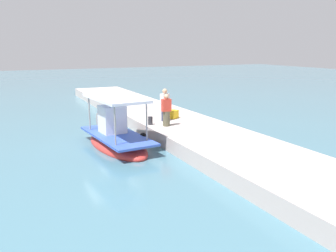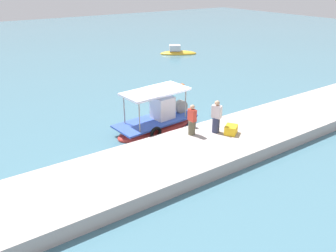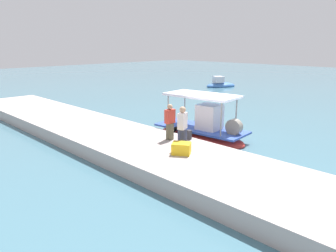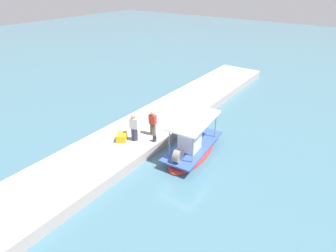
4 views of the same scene
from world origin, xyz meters
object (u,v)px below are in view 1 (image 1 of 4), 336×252
(fisherman_near_bollard, at_px, (165,106))
(fisherman_by_crate, at_px, (166,112))
(mooring_bollard, at_px, (150,121))
(main_fishing_boat, at_px, (116,138))
(cargo_crate, at_px, (171,114))

(fisherman_near_bollard, distance_m, fisherman_by_crate, 1.32)
(fisherman_near_bollard, relative_size, fisherman_by_crate, 1.07)
(fisherman_near_bollard, bearing_deg, mooring_bollard, 117.70)
(main_fishing_boat, bearing_deg, fisherman_near_bollard, -64.39)
(fisherman_by_crate, relative_size, cargo_crate, 2.27)
(main_fishing_boat, distance_m, mooring_bollard, 2.41)
(main_fishing_boat, relative_size, mooring_bollard, 12.27)
(main_fishing_boat, relative_size, cargo_crate, 7.28)
(fisherman_by_crate, xyz_separation_m, cargo_crate, (1.74, -1.11, -0.52))
(mooring_bollard, bearing_deg, fisherman_by_crate, -135.38)
(mooring_bollard, xyz_separation_m, cargo_crate, (1.10, -1.73, 0.01))
(main_fishing_boat, xyz_separation_m, fisherman_near_bollard, (1.57, -3.27, 1.01))
(main_fishing_boat, xyz_separation_m, mooring_bollard, (0.98, -2.15, 0.43))
(fisherman_near_bollard, height_order, mooring_bollard, fisherman_near_bollard)
(cargo_crate, bearing_deg, main_fishing_boat, 118.25)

